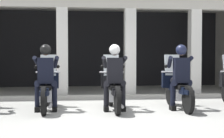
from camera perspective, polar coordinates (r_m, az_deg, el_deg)
name	(u,v)px	position (r m, az deg, el deg)	size (l,w,h in m)	color
ground_plane	(103,95)	(11.20, -1.59, -4.48)	(80.00, 80.00, 0.00)	#999993
station_building	(93,34)	(12.89, -3.34, 6.10)	(11.91, 4.53, 3.43)	black
kerb_strip	(98,97)	(10.16, -2.50, -4.83)	(11.41, 0.24, 0.12)	#B7B5AD
motorcycle_left	(47,89)	(8.22, -11.13, -3.44)	(0.62, 2.04, 1.35)	black
police_officer_left	(46,72)	(7.91, -11.34, -0.48)	(0.63, 0.61, 1.58)	black
motorcycle_center	(113,89)	(8.11, 0.21, -3.47)	(0.62, 2.04, 1.35)	black
police_officer_center	(115,72)	(7.80, 0.44, -0.47)	(0.63, 0.61, 1.58)	black
motorcycle_right	(177,88)	(8.43, 11.17, -3.30)	(0.62, 2.04, 1.35)	black
police_officer_right	(181,71)	(8.13, 11.79, -0.41)	(0.63, 0.61, 1.58)	black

